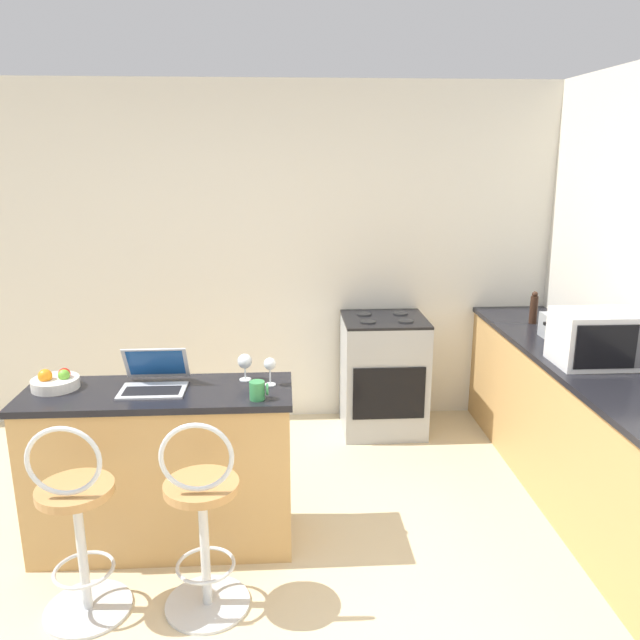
{
  "coord_description": "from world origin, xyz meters",
  "views": [
    {
      "loc": [
        0.25,
        -2.29,
        2.07
      ],
      "look_at": [
        0.49,
        1.76,
        0.99
      ],
      "focal_mm": 35.0,
      "sensor_mm": 36.0,
      "label": 1
    }
  ],
  "objects": [
    {
      "name": "wall_back",
      "position": [
        0.0,
        2.49,
        1.3
      ],
      "size": [
        12.0,
        0.06,
        2.6
      ],
      "color": "silver",
      "rests_on": "ground_plane"
    },
    {
      "name": "breakfast_bar",
      "position": [
        -0.41,
        0.78,
        0.45
      ],
      "size": [
        1.39,
        0.49,
        0.89
      ],
      "color": "tan",
      "rests_on": "ground_plane"
    },
    {
      "name": "counter_right",
      "position": [
        2.05,
        0.98,
        0.45
      ],
      "size": [
        0.59,
        2.99,
        0.89
      ],
      "color": "tan",
      "rests_on": "ground_plane"
    },
    {
      "name": "bar_stool_near",
      "position": [
        -0.69,
        0.23,
        0.45
      ],
      "size": [
        0.4,
        0.4,
        0.98
      ],
      "color": "silver",
      "rests_on": "ground_plane"
    },
    {
      "name": "bar_stool_far",
      "position": [
        -0.13,
        0.23,
        0.45
      ],
      "size": [
        0.4,
        0.4,
        0.98
      ],
      "color": "silver",
      "rests_on": "ground_plane"
    },
    {
      "name": "laptop",
      "position": [
        -0.43,
        0.82,
        0.94
      ],
      "size": [
        0.33,
        0.3,
        0.21
      ],
      "color": "#B7BABF",
      "rests_on": "breakfast_bar"
    },
    {
      "name": "microwave",
      "position": [
        2.06,
        1.05,
        1.05
      ],
      "size": [
        0.49,
        0.34,
        0.31
      ],
      "color": "silver",
      "rests_on": "counter_right"
    },
    {
      "name": "toaster",
      "position": [
        2.08,
        1.54,
        0.97
      ],
      "size": [
        0.25,
        0.27,
        0.16
      ],
      "color": "#9EA3A8",
      "rests_on": "counter_right"
    },
    {
      "name": "stove_range",
      "position": [
        1.0,
        2.16,
        0.45
      ],
      "size": [
        0.62,
        0.57,
        0.9
      ],
      "color": "#9EA3A8",
      "rests_on": "ground_plane"
    },
    {
      "name": "fruit_bowl",
      "position": [
        -0.94,
        0.84,
        0.93
      ],
      "size": [
        0.24,
        0.24,
        0.11
      ],
      "color": "silver",
      "rests_on": "breakfast_bar"
    },
    {
      "name": "pepper_mill",
      "position": [
        2.04,
        1.95,
        1.0
      ],
      "size": [
        0.05,
        0.05,
        0.24
      ],
      "color": "#331E14",
      "rests_on": "counter_right"
    },
    {
      "name": "wine_glass_short",
      "position": [
        0.04,
        0.9,
        0.99
      ],
      "size": [
        0.08,
        0.08,
        0.15
      ],
      "color": "silver",
      "rests_on": "breakfast_bar"
    },
    {
      "name": "mug_green",
      "position": [
        0.12,
        0.62,
        0.94
      ],
      "size": [
        0.09,
        0.08,
        0.09
      ],
      "color": "#338447",
      "rests_on": "breakfast_bar"
    },
    {
      "name": "wine_glass_tall",
      "position": [
        0.17,
        0.82,
        1.0
      ],
      "size": [
        0.06,
        0.06,
        0.15
      ],
      "color": "silver",
      "rests_on": "breakfast_bar"
    }
  ]
}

